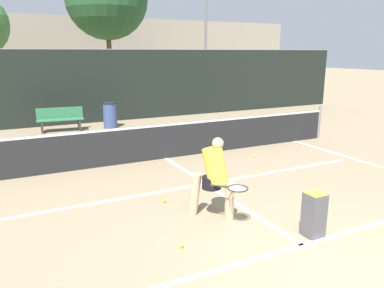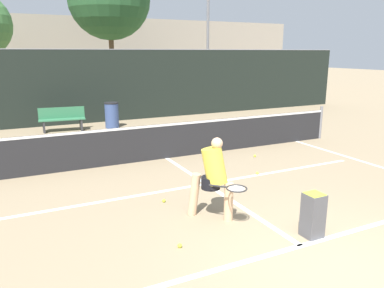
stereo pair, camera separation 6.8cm
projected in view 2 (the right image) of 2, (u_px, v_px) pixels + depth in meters
ground_plane at (346, 276)px, 4.82m from camera, size 100.00×100.00×0.00m
court_baseline_near at (301, 246)px, 5.55m from camera, size 11.00×0.10×0.01m
court_service_line at (206, 184)px, 8.16m from camera, size 8.25×0.10×0.01m
court_center_mark at (214, 189)px, 7.84m from camera, size 0.10×5.25×0.01m
court_sideline_right at (365, 162)px, 9.77m from camera, size 0.10×6.25×0.01m
net at (166, 140)px, 10.01m from camera, size 11.09×0.09×1.07m
fence_back at (108, 86)px, 15.21m from camera, size 24.00×0.06×2.92m
player_practicing at (213, 176)px, 6.31m from camera, size 0.76×1.14×1.44m
tennis_ball_scattered_0 at (164, 201)px, 7.16m from camera, size 0.07×0.07×0.07m
tennis_ball_scattered_1 at (222, 162)px, 9.68m from camera, size 0.07×0.07×0.07m
tennis_ball_scattered_2 at (257, 173)px, 8.77m from camera, size 0.07×0.07×0.07m
tennis_ball_scattered_3 at (216, 185)px, 7.97m from camera, size 0.07×0.07×0.07m
tennis_ball_scattered_4 at (180, 246)px, 5.49m from camera, size 0.07×0.07×0.07m
tennis_ball_scattered_5 at (255, 156)px, 10.24m from camera, size 0.07×0.07×0.07m
ball_hopper at (313, 214)px, 5.76m from camera, size 0.28×0.28×0.71m
courtside_bench at (62, 118)px, 13.49m from camera, size 1.62×0.54×0.86m
trash_bin at (112, 115)px, 14.14m from camera, size 0.54×0.54×0.96m
parked_car at (24, 103)px, 16.97m from camera, size 1.71×4.64×1.34m
building_far at (64, 56)px, 25.79m from camera, size 36.00×2.40×5.11m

